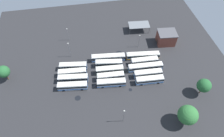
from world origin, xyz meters
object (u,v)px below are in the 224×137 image
bus_row0_slot2 (145,67)px  bus_row1_slot3 (111,76)px  bus_row2_slot2 (72,73)px  tree_north_edge (3,72)px  maintenance_shelter (139,25)px  tree_south_edge (204,86)px  bus_row2_slot4 (72,86)px  tree_east_edge (188,115)px  lamp_post_mid_lot (139,41)px  bus_row1_slot2 (110,70)px  bus_row1_slot4 (111,83)px  bus_row2_slot1 (73,66)px  lamp_post_far_corner (70,49)px  lamp_post_by_building (68,34)px  lamp_post_near_entrance (124,116)px  bus_row2_slot3 (73,78)px  bus_row1_slot1 (109,63)px  bus_row0_slot3 (148,73)px  depot_building (166,38)px  bus_row0_slot4 (150,80)px  bus_row0_slot0 (143,56)px  bus_row1_slot0 (108,58)px  bus_row0_slot1 (144,61)px

bus_row0_slot2 → bus_row1_slot3: same height
bus_row2_slot2 → tree_north_edge: tree_north_edge is taller
maintenance_shelter → tree_south_edge: tree_south_edge is taller
bus_row2_slot4 → tree_east_edge: (-39.80, 21.98, 4.00)m
lamp_post_mid_lot → bus_row1_slot2: bearing=39.0°
bus_row1_slot2 → bus_row1_slot4: 6.97m
bus_row2_slot1 → lamp_post_mid_lot: lamp_post_mid_lot is taller
bus_row1_slot2 → lamp_post_far_corner: bearing=-37.5°
lamp_post_by_building → lamp_post_near_entrance: 51.46m
bus_row2_slot3 → lamp_post_by_building: (0.93, -26.44, 2.29)m
bus_row1_slot3 → tree_south_edge: (-35.09, 13.33, 3.49)m
tree_east_edge → bus_row1_slot2: bearing=-50.1°
bus_row1_slot1 → bus_row2_slot2: same height
bus_row2_slot4 → lamp_post_near_entrance: bearing=135.1°
bus_row2_slot2 → bus_row2_slot3: bearing=92.3°
bus_row1_slot1 → lamp_post_by_building: size_ratio=1.66×
bus_row1_slot2 → bus_row2_slot2: bearing=-4.7°
bus_row0_slot3 → bus_row1_slot1: bearing=-28.7°
depot_building → lamp_post_far_corner: 47.62m
bus_row2_slot2 → lamp_post_near_entrance: size_ratio=1.47×
bus_row1_slot2 → bus_row2_slot4: bearing=19.2°
bus_row1_slot1 → tree_south_edge: (-34.64, 20.70, 3.48)m
maintenance_shelter → tree_north_edge: size_ratio=1.43×
lamp_post_mid_lot → lamp_post_near_entrance: 40.27m
bus_row2_slot4 → bus_row1_slot4: bearing=175.8°
bus_row0_slot4 → bus_row1_slot1: bearing=-37.8°
bus_row1_slot2 → bus_row2_slot4: same height
bus_row2_slot4 → tree_south_edge: size_ratio=1.53×
bus_row1_slot1 → bus_row1_slot4: size_ratio=1.01×
bus_row1_slot1 → lamp_post_near_entrance: 27.50m
bus_row1_slot3 → tree_north_edge: 44.72m
tree_north_edge → bus_row1_slot3: bearing=170.3°
maintenance_shelter → lamp_post_by_building: 37.15m
bus_row0_slot0 → lamp_post_far_corner: 34.32m
bus_row0_slot3 → bus_row1_slot0: 19.65m
bus_row1_slot4 → lamp_post_mid_lot: bearing=-130.0°
bus_row0_slot1 → bus_row1_slot1: bearing=-5.0°
maintenance_shelter → lamp_post_by_building: lamp_post_by_building is taller
bus_row1_slot3 → bus_row1_slot4: (0.30, 3.38, 0.00)m
bus_row0_slot2 → lamp_post_far_corner: 35.64m
bus_row2_slot3 → depot_building: bearing=-161.2°
bus_row1_slot1 → bus_row2_slot1: same height
bus_row0_slot4 → bus_row1_slot0: bearing=-45.7°
maintenance_shelter → tree_south_edge: 45.20m
tree_east_edge → bus_row2_slot4: bearing=-28.9°
bus_row0_slot0 → bus_row1_slot2: same height
bus_row2_slot1 → bus_row0_slot1: bearing=175.5°
lamp_post_by_building → tree_east_edge: bearing=127.6°
lamp_post_mid_lot → lamp_post_near_entrance: size_ratio=0.90×
bus_row0_slot3 → bus_row1_slot3: (16.25, -1.27, -0.00)m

